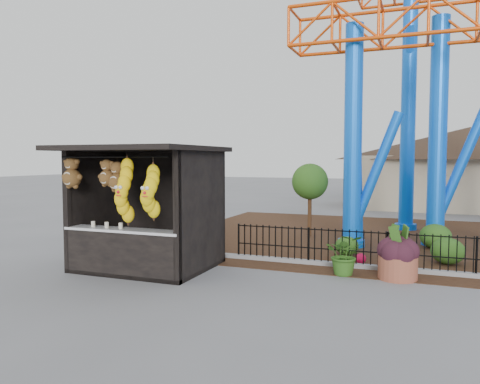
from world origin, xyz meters
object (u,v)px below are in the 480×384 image
(prize_booth, at_px, (142,210))
(potted_plant, at_px, (345,254))
(roller_coaster, at_px, (476,48))
(terracotta_planter, at_px, (398,268))

(prize_booth, relative_size, potted_plant, 3.45)
(prize_booth, height_order, roller_coaster, roller_coaster)
(prize_booth, relative_size, terracotta_planter, 3.90)
(roller_coaster, relative_size, potted_plant, 10.86)
(prize_booth, xyz_separation_m, roller_coaster, (8.11, 7.32, 4.92))
(terracotta_planter, bearing_deg, prize_booth, -167.52)
(potted_plant, bearing_deg, terracotta_planter, -5.14)
(prize_booth, distance_m, terracotta_planter, 6.35)
(terracotta_planter, bearing_deg, roller_coaster, 71.19)
(roller_coaster, bearing_deg, potted_plant, -118.21)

